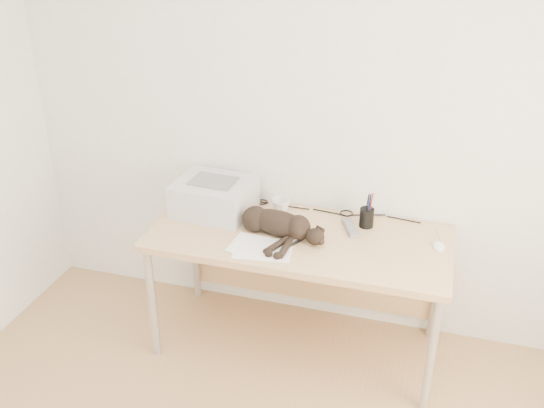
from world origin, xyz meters
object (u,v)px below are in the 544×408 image
(desk, at_px, (302,249))
(pen_cup, at_px, (367,217))
(printer, at_px, (214,197))
(mug, at_px, (281,207))
(cat, at_px, (275,224))
(mouse, at_px, (439,244))

(desk, bearing_deg, pen_cup, 19.25)
(pen_cup, bearing_deg, printer, -175.22)
(printer, height_order, mug, printer)
(mug, xyz_separation_m, pen_cup, (0.48, 0.01, 0.01))
(cat, xyz_separation_m, pen_cup, (0.46, 0.23, -0.01))
(desk, distance_m, cat, 0.26)
(mug, relative_size, pen_cup, 0.53)
(desk, relative_size, cat, 2.53)
(cat, bearing_deg, mouse, 18.67)
(desk, height_order, mug, mug)
(printer, distance_m, mouse, 1.25)
(printer, height_order, cat, printer)
(mug, distance_m, mouse, 0.88)
(desk, relative_size, mouse, 15.36)
(printer, xyz_separation_m, cat, (0.40, -0.15, -0.03))
(pen_cup, bearing_deg, mouse, -16.22)
(pen_cup, bearing_deg, cat, -153.63)
(desk, xyz_separation_m, mug, (-0.16, 0.11, 0.18))
(cat, relative_size, mouse, 6.06)
(printer, relative_size, mouse, 4.26)
(printer, relative_size, pen_cup, 2.22)
(cat, bearing_deg, mug, 108.58)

